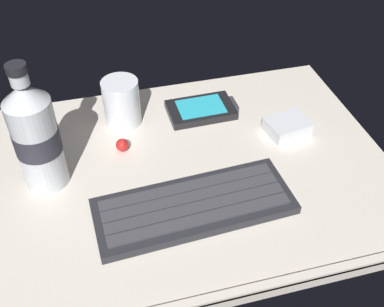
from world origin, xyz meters
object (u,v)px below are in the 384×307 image
at_px(juice_cup, 122,104).
at_px(charger_block, 287,127).
at_px(trackball_mouse, 122,145).
at_px(keyboard, 194,206).
at_px(handheld_device, 202,110).
at_px(water_bottle, 36,136).

distance_m(juice_cup, charger_block, 0.29).
relative_size(charger_block, trackball_mouse, 3.18).
distance_m(keyboard, trackball_mouse, 0.18).
height_order(handheld_device, charger_block, charger_block).
xyz_separation_m(juice_cup, charger_block, (0.27, -0.10, -0.03)).
bearing_deg(trackball_mouse, handheld_device, 23.09).
distance_m(keyboard, handheld_device, 0.24).
bearing_deg(handheld_device, water_bottle, -158.85).
height_order(keyboard, trackball_mouse, trackball_mouse).
bearing_deg(charger_block, water_bottle, -177.71).
height_order(keyboard, charger_block, charger_block).
relative_size(water_bottle, charger_block, 2.97).
distance_m(charger_block, trackball_mouse, 0.29).
xyz_separation_m(handheld_device, water_bottle, (-0.28, -0.11, 0.08)).
height_order(juice_cup, water_bottle, water_bottle).
distance_m(juice_cup, water_bottle, 0.19).
relative_size(handheld_device, charger_block, 1.84).
height_order(handheld_device, trackball_mouse, trackball_mouse).
bearing_deg(charger_block, juice_cup, 159.60).
bearing_deg(charger_block, handheld_device, 144.74).
height_order(water_bottle, trackball_mouse, water_bottle).
relative_size(water_bottle, trackball_mouse, 9.45).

